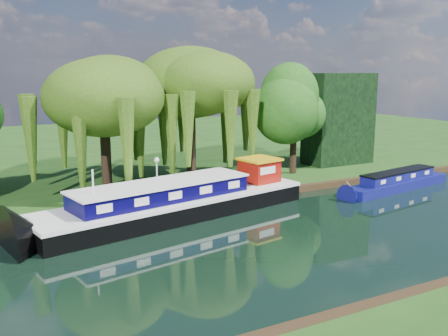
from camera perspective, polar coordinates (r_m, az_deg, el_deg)
ground at (r=24.78m, az=-0.10°, el=-9.47°), size 120.00×120.00×0.00m
far_bank at (r=56.23m, az=-16.46°, el=2.01°), size 120.00×52.00×0.45m
dutch_barge at (r=30.35m, az=-5.25°, el=-3.81°), size 17.97×7.20×3.70m
narrowboat at (r=39.21m, az=19.24°, el=-1.53°), size 10.52×3.33×1.51m
white_cruiser at (r=36.60m, az=14.00°, el=-2.98°), size 2.38×2.15×1.09m
willow_left at (r=35.17m, az=-13.62°, el=7.74°), size 7.31×7.31×8.77m
willow_right at (r=37.32m, az=-3.86°, el=8.66°), size 7.50×7.50×9.13m
tree_far_right at (r=40.43m, az=8.03°, el=6.72°), size 4.63×4.63×7.58m
conifer_hedge at (r=45.80m, az=12.95°, el=5.52°), size 6.00×3.00×8.00m
lamppost at (r=33.61m, az=-7.70°, el=0.24°), size 0.36×0.36×2.56m
mooring_posts at (r=31.67m, az=-8.01°, el=-3.17°), size 19.16×0.16×1.00m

